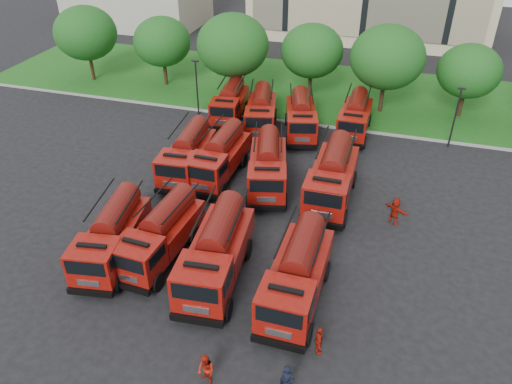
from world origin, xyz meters
TOP-DOWN VIEW (x-y plane):
  - ground at (0.00, 0.00)m, footprint 140.00×140.00m
  - lawn at (0.00, 26.00)m, footprint 70.00×16.00m
  - curb at (0.00, 17.90)m, footprint 70.00×0.30m
  - tree_0 at (-24.00, 22.00)m, footprint 6.30×6.30m
  - tree_1 at (-16.00, 23.00)m, footprint 5.71×5.71m
  - tree_2 at (-8.00, 21.50)m, footprint 6.72×6.72m
  - tree_3 at (-1.00, 24.00)m, footprint 5.88×5.88m
  - tree_4 at (6.00, 22.50)m, footprint 6.55×6.55m
  - tree_5 at (13.00, 23.50)m, footprint 5.46×5.46m
  - lamp_post_0 at (-10.00, 17.20)m, footprint 0.60×0.25m
  - lamp_post_1 at (12.00, 17.20)m, footprint 0.60×0.25m
  - fire_truck_0 at (-7.03, -2.87)m, footprint 3.56×7.46m
  - fire_truck_1 at (-4.43, -1.93)m, footprint 3.01×7.25m
  - fire_truck_2 at (-0.71, -2.70)m, footprint 3.43×8.05m
  - fire_truck_3 at (3.85, -3.06)m, footprint 2.82×7.54m
  - fire_truck_4 at (-6.68, 7.17)m, footprint 3.16×7.45m
  - fire_truck_5 at (-4.30, 7.49)m, footprint 2.81×7.32m
  - fire_truck_6 at (-0.58, 7.19)m, footprint 4.24×7.73m
  - fire_truck_7 at (4.00, 6.85)m, footprint 3.00×7.99m
  - fire_truck_8 at (-6.87, 17.20)m, footprint 3.13×7.01m
  - fire_truck_9 at (-3.64, 16.00)m, footprint 3.95×7.41m
  - fire_truck_10 at (-0.13, 15.99)m, footprint 4.05×7.36m
  - fire_truck_11 at (4.21, 17.43)m, footprint 2.60×6.88m
  - firefighter_1 at (1.22, -9.29)m, footprint 0.97×0.86m
  - firefighter_2 at (5.66, -6.20)m, footprint 0.75×1.06m
  - firefighter_3 at (4.09, -0.18)m, footprint 1.38×1.36m
  - firefighter_4 at (-3.41, 1.25)m, footprint 1.09×1.07m
  - firefighter_5 at (8.38, 5.32)m, footprint 1.85×1.54m

SIDE VIEW (x-z plane):
  - ground at x=0.00m, z-range 0.00..0.00m
  - firefighter_1 at x=1.22m, z-range -0.88..0.88m
  - firefighter_2 at x=5.66m, z-range -0.81..0.81m
  - firefighter_3 at x=4.09m, z-range -0.99..0.99m
  - firefighter_4 at x=-3.41m, z-range -0.95..0.95m
  - firefighter_5 at x=8.38m, z-range -0.92..0.92m
  - lawn at x=0.00m, z-range 0.00..0.12m
  - curb at x=0.00m, z-range 0.00..0.14m
  - fire_truck_8 at x=-6.87m, z-range 0.01..3.09m
  - fire_truck_11 at x=4.21m, z-range 0.01..3.13m
  - fire_truck_10 at x=-0.13m, z-range 0.01..3.19m
  - fire_truck_9 at x=-3.64m, z-range 0.01..3.22m
  - fire_truck_1 at x=-4.43m, z-range 0.01..3.24m
  - fire_truck_0 at x=-7.03m, z-range 0.01..3.27m
  - fire_truck_4 at x=-6.68m, z-range 0.01..3.31m
  - fire_truck_5 at x=-4.30m, z-range 0.01..3.32m
  - fire_truck_6 at x=-0.58m, z-range 0.01..3.35m
  - fire_truck_3 at x=3.85m, z-range 0.01..3.43m
  - fire_truck_2 at x=-0.71m, z-range 0.01..3.58m
  - fire_truck_7 at x=4.00m, z-range 0.01..3.63m
  - lamp_post_0 at x=-10.00m, z-range 0.34..5.45m
  - lamp_post_1 at x=12.00m, z-range 0.34..5.45m
  - tree_5 at x=13.00m, z-range 1.01..7.69m
  - tree_1 at x=-16.00m, z-range 1.06..8.04m
  - tree_3 at x=-1.00m, z-range 1.09..8.28m
  - tree_0 at x=-24.00m, z-range 1.17..8.87m
  - tree_4 at x=6.00m, z-range 1.21..9.23m
  - tree_2 at x=-8.00m, z-range 1.25..9.46m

